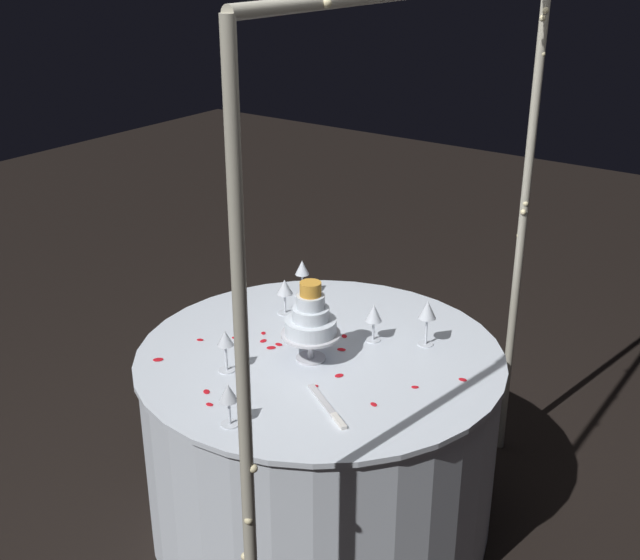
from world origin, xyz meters
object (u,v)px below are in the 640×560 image
(tiered_cake, at_px, (310,320))
(wine_glass_4, at_px, (225,341))
(decorative_arch, at_px, (421,227))
(wine_glass_1, at_px, (285,288))
(wine_glass_3, at_px, (427,311))
(cake_knife, at_px, (329,409))
(main_table, at_px, (320,437))
(wine_glass_5, at_px, (302,269))
(wine_glass_0, at_px, (374,315))
(wine_glass_2, at_px, (228,395))

(tiered_cake, bearing_deg, wine_glass_4, -38.36)
(decorative_arch, distance_m, tiered_cake, 0.59)
(decorative_arch, bearing_deg, wine_glass_4, -63.05)
(decorative_arch, relative_size, wine_glass_1, 13.75)
(wine_glass_3, distance_m, cake_knife, 0.61)
(decorative_arch, relative_size, main_table, 1.50)
(main_table, xyz_separation_m, tiered_cake, (0.06, -0.00, 0.54))
(wine_glass_5, distance_m, cake_knife, 0.94)
(main_table, xyz_separation_m, wine_glass_0, (-0.20, 0.11, 0.49))
(wine_glass_1, distance_m, wine_glass_4, 0.52)
(wine_glass_0, distance_m, cake_knife, 0.54)
(wine_glass_5, bearing_deg, wine_glass_3, 81.86)
(wine_glass_4, xyz_separation_m, cake_knife, (-0.00, 0.45, -0.12))
(wine_glass_2, relative_size, wine_glass_3, 0.81)
(wine_glass_1, bearing_deg, wine_glass_0, 90.87)
(decorative_arch, xyz_separation_m, wine_glass_5, (-0.39, -0.77, -0.46))
(tiered_cake, height_order, wine_glass_5, tiered_cake)
(main_table, bearing_deg, tiered_cake, -1.27)
(main_table, distance_m, wine_glass_4, 0.62)
(wine_glass_1, height_order, cake_knife, wine_glass_1)
(wine_glass_3, height_order, wine_glass_5, wine_glass_3)
(main_table, height_order, cake_knife, cake_knife)
(main_table, distance_m, wine_glass_5, 0.73)
(decorative_arch, height_order, main_table, decorative_arch)
(wine_glass_2, relative_size, wine_glass_5, 0.92)
(decorative_arch, xyz_separation_m, wine_glass_3, (-0.29, -0.11, -0.44))
(main_table, bearing_deg, wine_glass_3, 135.00)
(decorative_arch, relative_size, cake_knife, 7.98)
(cake_knife, bearing_deg, wine_glass_0, -163.92)
(wine_glass_2, distance_m, wine_glass_3, 0.89)
(main_table, height_order, wine_glass_3, wine_glass_3)
(decorative_arch, xyz_separation_m, wine_glass_0, (-0.20, -0.29, -0.47))
(cake_knife, bearing_deg, tiered_cake, -133.93)
(cake_knife, bearing_deg, wine_glass_5, -137.85)
(main_table, height_order, wine_glass_4, wine_glass_4)
(main_table, distance_m, wine_glass_2, 0.75)
(wine_glass_3, xyz_separation_m, cake_knife, (0.59, -0.04, -0.14))
(wine_glass_3, relative_size, wine_glass_5, 1.13)
(wine_glass_2, relative_size, cake_knife, 0.57)
(wine_glass_2, bearing_deg, wine_glass_4, -136.79)
(wine_glass_2, bearing_deg, wine_glass_3, 163.98)
(main_table, distance_m, tiered_cake, 0.54)
(wine_glass_0, relative_size, wine_glass_4, 0.95)
(wine_glass_0, relative_size, cake_knife, 0.58)
(tiered_cake, distance_m, wine_glass_2, 0.51)
(tiered_cake, relative_size, wine_glass_5, 1.90)
(main_table, distance_m, wine_glass_3, 0.66)
(wine_glass_3, bearing_deg, cake_knife, -3.54)
(wine_glass_2, xyz_separation_m, wine_glass_4, (-0.26, -0.24, 0.01))
(main_table, distance_m, wine_glass_1, 0.62)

